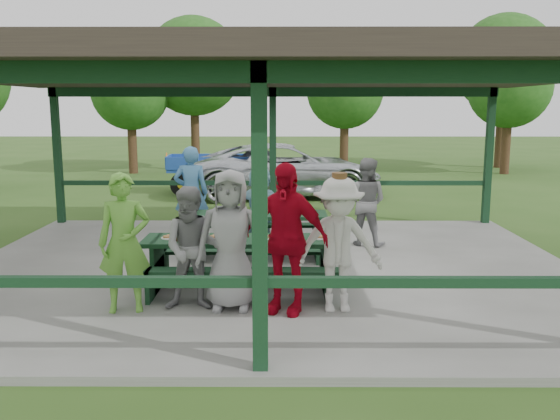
{
  "coord_description": "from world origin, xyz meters",
  "views": [
    {
      "loc": [
        0.22,
        -9.37,
        2.69
      ],
      "look_at": [
        0.18,
        -0.3,
        1.1
      ],
      "focal_mm": 38.0,
      "sensor_mm": 36.0,
      "label": 1
    }
  ],
  "objects_px": {
    "spectator_blue": "(191,193)",
    "pickup_truck": "(285,170)",
    "picnic_table_far": "(257,229)",
    "farm_trailer": "(211,173)",
    "contestant_white_fedora": "(338,245)",
    "contestant_grey_left": "(193,249)",
    "spectator_lblue": "(260,205)",
    "contestant_red": "(285,238)",
    "contestant_grey_mid": "(231,240)",
    "contestant_green": "(124,243)",
    "picnic_table_near": "(241,257)",
    "spectator_grey": "(366,202)"
  },
  "relations": [
    {
      "from": "contestant_red",
      "to": "contestant_grey_left",
      "type": "bearing_deg",
      "value": -164.91
    },
    {
      "from": "picnic_table_far",
      "to": "spectator_blue",
      "type": "relative_size",
      "value": 1.32
    },
    {
      "from": "contestant_grey_left",
      "to": "spectator_blue",
      "type": "relative_size",
      "value": 0.87
    },
    {
      "from": "contestant_grey_mid",
      "to": "contestant_white_fedora",
      "type": "relative_size",
      "value": 1.02
    },
    {
      "from": "contestant_grey_mid",
      "to": "farm_trailer",
      "type": "xyz_separation_m",
      "value": [
        -1.58,
        11.17,
        -0.37
      ]
    },
    {
      "from": "spectator_lblue",
      "to": "contestant_red",
      "type": "bearing_deg",
      "value": 109.66
    },
    {
      "from": "spectator_lblue",
      "to": "spectator_grey",
      "type": "xyz_separation_m",
      "value": [
        1.98,
        0.05,
        0.07
      ]
    },
    {
      "from": "contestant_grey_mid",
      "to": "pickup_truck",
      "type": "xyz_separation_m",
      "value": [
        0.74,
        10.44,
        -0.2
      ]
    },
    {
      "from": "pickup_truck",
      "to": "farm_trailer",
      "type": "height_order",
      "value": "pickup_truck"
    },
    {
      "from": "spectator_blue",
      "to": "farm_trailer",
      "type": "height_order",
      "value": "spectator_blue"
    },
    {
      "from": "contestant_white_fedora",
      "to": "contestant_grey_left",
      "type": "bearing_deg",
      "value": 174.79
    },
    {
      "from": "contestant_grey_left",
      "to": "spectator_lblue",
      "type": "distance_m",
      "value": 3.64
    },
    {
      "from": "spectator_blue",
      "to": "pickup_truck",
      "type": "distance_m",
      "value": 6.61
    },
    {
      "from": "spectator_lblue",
      "to": "spectator_blue",
      "type": "relative_size",
      "value": 0.83
    },
    {
      "from": "spectator_blue",
      "to": "spectator_grey",
      "type": "distance_m",
      "value": 3.4
    },
    {
      "from": "spectator_lblue",
      "to": "spectator_grey",
      "type": "distance_m",
      "value": 1.98
    },
    {
      "from": "contestant_grey_mid",
      "to": "farm_trailer",
      "type": "distance_m",
      "value": 11.29
    },
    {
      "from": "picnic_table_far",
      "to": "contestant_grey_left",
      "type": "relative_size",
      "value": 1.52
    },
    {
      "from": "contestant_red",
      "to": "spectator_blue",
      "type": "bearing_deg",
      "value": 133.16
    },
    {
      "from": "picnic_table_near",
      "to": "farm_trailer",
      "type": "bearing_deg",
      "value": 99.05
    },
    {
      "from": "contestant_red",
      "to": "contestant_white_fedora",
      "type": "distance_m",
      "value": 0.68
    },
    {
      "from": "picnic_table_far",
      "to": "contestant_grey_left",
      "type": "xyz_separation_m",
      "value": [
        -0.7,
        -2.82,
        0.33
      ]
    },
    {
      "from": "picnic_table_near",
      "to": "pickup_truck",
      "type": "xyz_separation_m",
      "value": [
        0.67,
        9.66,
        0.22
      ]
    },
    {
      "from": "contestant_grey_mid",
      "to": "spectator_blue",
      "type": "bearing_deg",
      "value": 106.84
    },
    {
      "from": "spectator_grey",
      "to": "farm_trailer",
      "type": "height_order",
      "value": "spectator_grey"
    },
    {
      "from": "contestant_grey_left",
      "to": "contestant_white_fedora",
      "type": "relative_size",
      "value": 0.9
    },
    {
      "from": "spectator_lblue",
      "to": "farm_trailer",
      "type": "distance_m",
      "value": 7.86
    },
    {
      "from": "picnic_table_far",
      "to": "contestant_grey_mid",
      "type": "height_order",
      "value": "contestant_grey_mid"
    },
    {
      "from": "picnic_table_near",
      "to": "contestant_grey_mid",
      "type": "xyz_separation_m",
      "value": [
        -0.07,
        -0.78,
        0.43
      ]
    },
    {
      "from": "contestant_white_fedora",
      "to": "spectator_blue",
      "type": "distance_m",
      "value": 4.89
    },
    {
      "from": "spectator_blue",
      "to": "spectator_grey",
      "type": "relative_size",
      "value": 1.11
    },
    {
      "from": "picnic_table_near",
      "to": "spectator_grey",
      "type": "relative_size",
      "value": 1.66
    },
    {
      "from": "contestant_white_fedora",
      "to": "spectator_grey",
      "type": "relative_size",
      "value": 1.08
    },
    {
      "from": "contestant_grey_mid",
      "to": "spectator_lblue",
      "type": "xyz_separation_m",
      "value": [
        0.24,
        3.54,
        -0.14
      ]
    },
    {
      "from": "spectator_blue",
      "to": "farm_trailer",
      "type": "distance_m",
      "value": 7.09
    },
    {
      "from": "contestant_green",
      "to": "spectator_blue",
      "type": "height_order",
      "value": "spectator_blue"
    },
    {
      "from": "contestant_grey_left",
      "to": "spectator_grey",
      "type": "xyz_separation_m",
      "value": [
        2.7,
        3.62,
        0.03
      ]
    },
    {
      "from": "contestant_grey_left",
      "to": "contestant_grey_mid",
      "type": "bearing_deg",
      "value": 2.68
    },
    {
      "from": "picnic_table_far",
      "to": "farm_trailer",
      "type": "xyz_separation_m",
      "value": [
        -1.8,
        8.39,
        0.06
      ]
    },
    {
      "from": "farm_trailer",
      "to": "spectator_blue",
      "type": "bearing_deg",
      "value": -90.16
    },
    {
      "from": "picnic_table_near",
      "to": "contestant_green",
      "type": "relative_size",
      "value": 1.54
    },
    {
      "from": "picnic_table_near",
      "to": "contestant_grey_mid",
      "type": "height_order",
      "value": "contestant_grey_mid"
    },
    {
      "from": "contestant_grey_mid",
      "to": "contestant_white_fedora",
      "type": "bearing_deg",
      "value": -2.57
    },
    {
      "from": "spectator_grey",
      "to": "contestant_white_fedora",
      "type": "bearing_deg",
      "value": 100.81
    },
    {
      "from": "contestant_grey_left",
      "to": "contestant_white_fedora",
      "type": "height_order",
      "value": "contestant_white_fedora"
    },
    {
      "from": "contestant_grey_mid",
      "to": "spectator_lblue",
      "type": "distance_m",
      "value": 3.55
    },
    {
      "from": "contestant_green",
      "to": "picnic_table_near",
      "type": "bearing_deg",
      "value": 22.19
    },
    {
      "from": "picnic_table_far",
      "to": "contestant_grey_left",
      "type": "distance_m",
      "value": 2.92
    },
    {
      "from": "contestant_grey_mid",
      "to": "contestant_white_fedora",
      "type": "xyz_separation_m",
      "value": [
        1.37,
        -0.1,
        -0.04
      ]
    },
    {
      "from": "contestant_green",
      "to": "contestant_grey_mid",
      "type": "bearing_deg",
      "value": -5.53
    }
  ]
}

